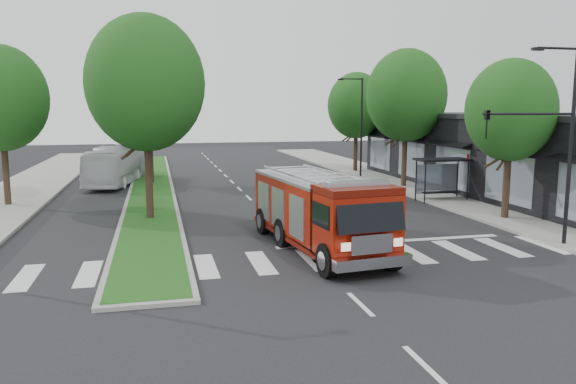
# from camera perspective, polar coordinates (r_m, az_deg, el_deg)

# --- Properties ---
(ground) EXTENTS (140.00, 140.00, 0.00)m
(ground) POSITION_cam_1_polar(r_m,az_deg,el_deg) (24.02, 0.62, -5.01)
(ground) COLOR black
(ground) RESTS_ON ground
(sidewalk_right) EXTENTS (5.00, 80.00, 0.15)m
(sidewalk_right) POSITION_cam_1_polar(r_m,az_deg,el_deg) (37.76, 15.56, -0.24)
(sidewalk_right) COLOR gray
(sidewalk_right) RESTS_ON ground
(median) EXTENTS (3.00, 50.00, 0.15)m
(median) POSITION_cam_1_polar(r_m,az_deg,el_deg) (41.04, -13.69, 0.52)
(median) COLOR gray
(median) RESTS_ON ground
(storefront_row) EXTENTS (8.00, 30.00, 5.00)m
(storefront_row) POSITION_cam_1_polar(r_m,az_deg,el_deg) (39.85, 21.40, 3.44)
(storefront_row) COLOR black
(storefront_row) RESTS_ON ground
(bus_shelter) EXTENTS (3.20, 1.60, 2.61)m
(bus_shelter) POSITION_cam_1_polar(r_m,az_deg,el_deg) (35.28, 15.28, 2.39)
(bus_shelter) COLOR black
(bus_shelter) RESTS_ON ground
(tree_right_near) EXTENTS (4.40, 4.40, 8.05)m
(tree_right_near) POSITION_cam_1_polar(r_m,az_deg,el_deg) (30.02, 21.69, 7.71)
(tree_right_near) COLOR black
(tree_right_near) RESTS_ON ground
(tree_right_mid) EXTENTS (5.60, 5.60, 9.72)m
(tree_right_mid) POSITION_cam_1_polar(r_m,az_deg,el_deg) (40.47, 11.92, 9.57)
(tree_right_mid) COLOR black
(tree_right_mid) RESTS_ON ground
(tree_right_far) EXTENTS (5.00, 5.00, 8.73)m
(tree_right_far) POSITION_cam_1_polar(r_m,az_deg,el_deg) (49.70, 6.95, 8.71)
(tree_right_far) COLOR black
(tree_right_far) RESTS_ON ground
(tree_median_near) EXTENTS (5.80, 5.80, 10.16)m
(tree_median_near) POSITION_cam_1_polar(r_m,az_deg,el_deg) (28.69, -14.29, 10.64)
(tree_median_near) COLOR black
(tree_median_near) RESTS_ON ground
(tree_median_far) EXTENTS (5.60, 5.60, 9.72)m
(tree_median_far) POSITION_cam_1_polar(r_m,az_deg,el_deg) (42.68, -13.98, 9.44)
(tree_median_far) COLOR black
(tree_median_far) RESTS_ON ground
(tree_left_mid) EXTENTS (5.20, 5.20, 9.16)m
(tree_left_mid) POSITION_cam_1_polar(r_m,az_deg,el_deg) (35.67, -27.19, 8.46)
(tree_left_mid) COLOR black
(tree_left_mid) RESTS_ON ground
(streetlight_right_near) EXTENTS (4.08, 0.22, 8.00)m
(streetlight_right_near) POSITION_cam_1_polar(r_m,az_deg,el_deg) (24.49, 25.29, 5.48)
(streetlight_right_near) COLOR black
(streetlight_right_near) RESTS_ON ground
(streetlight_right_far) EXTENTS (2.11, 0.20, 8.00)m
(streetlight_right_far) POSITION_cam_1_polar(r_m,az_deg,el_deg) (45.57, 7.30, 7.02)
(streetlight_right_far) COLOR black
(streetlight_right_far) RESTS_ON ground
(fire_engine) EXTENTS (3.81, 9.44, 3.18)m
(fire_engine) POSITION_cam_1_polar(r_m,az_deg,el_deg) (22.34, 3.19, -2.05)
(fire_engine) COLOR #510C04
(fire_engine) RESTS_ON ground
(city_bus) EXTENTS (4.12, 10.46, 2.84)m
(city_bus) POSITION_cam_1_polar(r_m,az_deg,el_deg) (43.69, -17.01, 2.63)
(city_bus) COLOR silver
(city_bus) RESTS_ON ground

